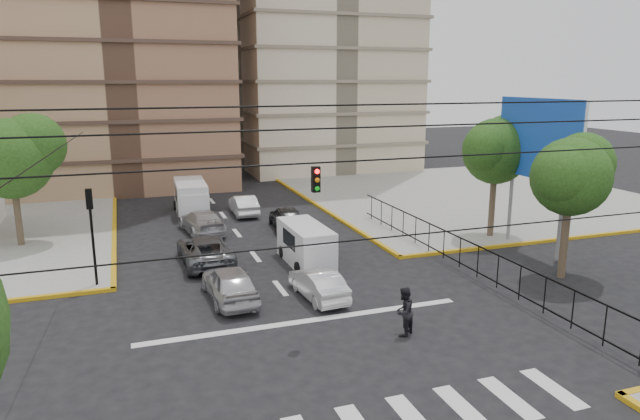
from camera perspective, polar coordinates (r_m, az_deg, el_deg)
name	(u,v)px	position (r m, az deg, el deg)	size (l,w,h in m)	color
ground	(316,334)	(21.58, -0.40, -12.27)	(160.00, 160.00, 0.00)	black
sidewalk_ne	(471,195)	(47.49, 14.82, 1.44)	(26.00, 26.00, 0.15)	gray
stop_line	(306,321)	(22.61, -1.40, -11.04)	(13.00, 0.40, 0.01)	silver
park_fence	(459,270)	(29.09, 13.73, -5.86)	(0.10, 22.50, 1.66)	black
billboard	(539,142)	(32.24, 21.07, 6.40)	(0.36, 6.20, 8.10)	slate
tree_park_a	(572,173)	(28.51, 23.92, 3.39)	(4.41, 3.60, 6.83)	#473828
tree_park_c	(497,148)	(34.44, 17.29, 5.93)	(4.65, 3.80, 7.25)	#473828
tree_tudor	(13,154)	(35.17, -28.39, 4.91)	(5.39, 4.40, 7.43)	#473828
traffic_light_nw	(91,221)	(27.02, -21.92, -1.02)	(0.28, 0.22, 4.40)	black
traffic_light_hanging	(337,187)	(17.91, 1.67, 2.35)	(18.00, 9.12, 0.92)	black
van_right_lane	(307,246)	(28.73, -1.28, -3.66)	(1.92, 4.53, 2.03)	silver
van_left_lane	(191,199)	(40.40, -12.74, 1.09)	(2.19, 5.14, 2.28)	silver
car_silver_front_left	(230,283)	(24.64, -9.02, -7.23)	(1.80, 4.47, 1.52)	#B9B8BD
car_white_front_right	(318,284)	(24.61, -0.18, -7.40)	(1.35, 3.86, 1.27)	white
car_grey_mid_left	(205,250)	(29.61, -11.43, -3.95)	(2.38, 5.17, 1.44)	#5C5E64
car_silver_rear_left	(202,222)	(35.47, -11.73, -1.15)	(2.02, 4.96, 1.44)	#B8B8BD
car_darkgrey_mid_right	(286,217)	(35.73, -3.38, -0.75)	(1.76, 4.39, 1.49)	#252527
car_white_rear_right	(243,205)	(39.88, -7.66, 0.52)	(1.46, 4.19, 1.38)	white
pedestrian_crosswalk	(404,312)	(21.34, 8.38, -10.02)	(0.89, 0.70, 1.84)	black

